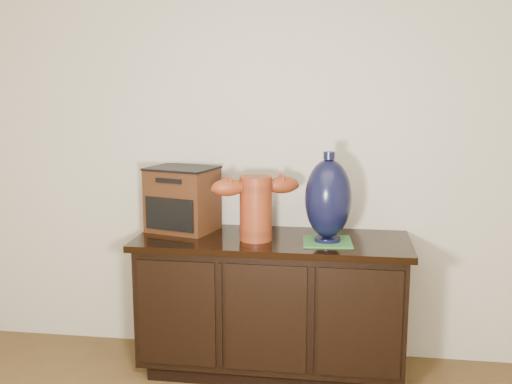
% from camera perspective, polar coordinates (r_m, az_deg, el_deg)
% --- Properties ---
extents(room, '(5.00, 5.00, 5.00)m').
position_cam_1_polar(room, '(0.97, -14.09, -6.05)').
color(room, '#4F381B').
rests_on(room, ground).
extents(sideboard, '(1.46, 0.56, 0.75)m').
position_cam_1_polar(sideboard, '(3.32, 1.52, -10.56)').
color(sideboard, black).
rests_on(sideboard, ground).
extents(terracotta_vessel, '(0.47, 0.27, 0.34)m').
position_cam_1_polar(terracotta_vessel, '(3.13, -0.02, -1.19)').
color(terracotta_vessel, maroon).
rests_on(terracotta_vessel, sideboard).
extents(tv_radio, '(0.42, 0.37, 0.36)m').
position_cam_1_polar(tv_radio, '(3.37, -7.01, -0.67)').
color(tv_radio, '#3C1E0F').
rests_on(tv_radio, sideboard).
extents(green_mat, '(0.27, 0.27, 0.01)m').
position_cam_1_polar(green_mat, '(3.15, 6.80, -4.70)').
color(green_mat, '#306A32').
rests_on(green_mat, sideboard).
extents(lamp_base, '(0.26, 0.26, 0.47)m').
position_cam_1_polar(lamp_base, '(3.10, 6.89, -0.67)').
color(lamp_base, black).
rests_on(lamp_base, green_mat).
extents(spray_can, '(0.06, 0.06, 0.17)m').
position_cam_1_polar(spray_can, '(3.40, 0.56, -2.13)').
color(spray_can, '#540E16').
rests_on(spray_can, sideboard).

